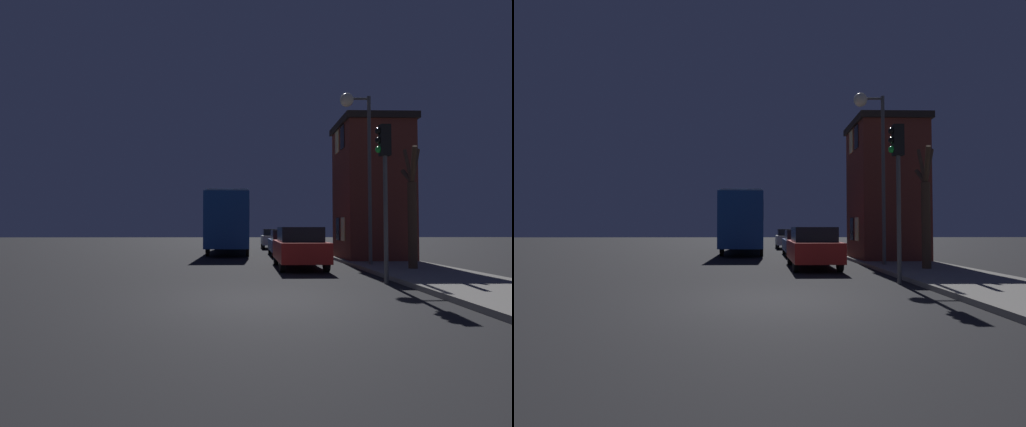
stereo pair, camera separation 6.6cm
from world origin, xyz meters
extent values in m
plane|color=black|center=(0.00, 0.00, 0.00)|extent=(120.00, 120.00, 0.00)
cube|color=brown|center=(5.72, 10.29, 3.31)|extent=(3.05, 3.52, 6.34)
cube|color=black|center=(5.72, 10.29, 6.63)|extent=(3.29, 3.76, 0.30)
cube|color=#F2D172|center=(4.17, 9.76, 1.54)|extent=(0.03, 0.70, 1.10)
cube|color=black|center=(4.17, 10.83, 1.54)|extent=(0.03, 0.70, 1.10)
cube|color=black|center=(4.17, 9.76, 5.88)|extent=(0.03, 0.70, 1.10)
cube|color=#F2D172|center=(4.17, 10.83, 5.88)|extent=(0.03, 0.70, 1.10)
cylinder|color=#4C4C4C|center=(4.60, 7.01, 3.53)|extent=(0.14, 0.14, 6.78)
cylinder|color=#4C4C4C|center=(4.15, 7.01, 6.82)|extent=(0.90, 0.09, 0.09)
sphere|color=#F4EAC6|center=(3.70, 7.01, 6.77)|extent=(0.55, 0.55, 0.55)
cylinder|color=#4C4C4C|center=(3.62, 2.48, 1.83)|extent=(0.12, 0.12, 3.67)
cube|color=black|center=(3.62, 2.48, 4.12)|extent=(0.30, 0.24, 0.90)
sphere|color=black|center=(3.44, 2.48, 4.39)|extent=(0.20, 0.20, 0.20)
sphere|color=black|center=(3.44, 2.48, 4.12)|extent=(0.20, 0.20, 0.20)
sphere|color=green|center=(3.44, 2.48, 3.85)|extent=(0.20, 0.20, 0.20)
cylinder|color=#473323|center=(5.64, 5.42, 1.69)|extent=(0.32, 0.32, 3.11)
cylinder|color=#473323|center=(5.86, 5.68, 3.89)|extent=(0.67, 0.72, 1.36)
cylinder|color=#473323|center=(5.54, 5.06, 3.83)|extent=(0.38, 0.90, 1.26)
cylinder|color=#473323|center=(5.64, 5.82, 3.51)|extent=(0.16, 0.89, 0.66)
cylinder|color=#473323|center=(5.65, 5.77, 3.90)|extent=(0.17, 0.82, 1.37)
cylinder|color=#473323|center=(5.79, 5.89, 3.57)|extent=(0.46, 1.04, 0.75)
cube|color=#194793|center=(-1.40, 17.01, 2.03)|extent=(2.42, 9.90, 3.09)
cube|color=black|center=(-1.40, 17.01, 2.58)|extent=(2.44, 9.11, 1.11)
cube|color=#B2B2B2|center=(-1.40, 17.01, 3.63)|extent=(2.30, 9.41, 0.12)
cylinder|color=black|center=(-0.28, 20.22, 0.48)|extent=(0.18, 0.96, 0.96)
cylinder|color=black|center=(-2.53, 20.22, 0.48)|extent=(0.18, 0.96, 0.96)
cylinder|color=black|center=(-0.28, 13.79, 0.48)|extent=(0.18, 0.96, 0.96)
cylinder|color=black|center=(-2.53, 13.79, 0.48)|extent=(0.18, 0.96, 0.96)
cube|color=#B21E19|center=(1.72, 6.97, 0.70)|extent=(1.79, 4.38, 0.74)
cube|color=black|center=(1.72, 6.75, 1.35)|extent=(1.57, 2.28, 0.56)
cylinder|color=black|center=(2.53, 8.40, 0.33)|extent=(0.18, 0.65, 0.65)
cylinder|color=black|center=(0.92, 8.40, 0.33)|extent=(0.18, 0.65, 0.65)
cylinder|color=black|center=(2.53, 5.55, 0.33)|extent=(0.18, 0.65, 0.65)
cylinder|color=black|center=(0.92, 5.55, 0.33)|extent=(0.18, 0.65, 0.65)
cube|color=navy|center=(1.85, 14.11, 0.62)|extent=(1.70, 4.26, 0.64)
cube|color=black|center=(1.85, 13.90, 1.21)|extent=(1.50, 2.22, 0.54)
cylinder|color=black|center=(2.62, 15.50, 0.30)|extent=(0.18, 0.59, 0.59)
cylinder|color=black|center=(1.09, 15.50, 0.30)|extent=(0.18, 0.59, 0.59)
cylinder|color=black|center=(2.62, 12.73, 0.30)|extent=(0.18, 0.59, 0.59)
cylinder|color=black|center=(1.09, 12.73, 0.30)|extent=(0.18, 0.59, 0.59)
cube|color=#B7BABF|center=(1.80, 22.25, 0.67)|extent=(1.87, 3.93, 0.69)
cube|color=black|center=(1.80, 22.05, 1.26)|extent=(1.64, 2.04, 0.50)
cylinder|color=black|center=(2.64, 23.52, 0.32)|extent=(0.18, 0.64, 0.64)
cylinder|color=black|center=(0.95, 23.52, 0.32)|extent=(0.18, 0.64, 0.64)
cylinder|color=black|center=(2.64, 20.97, 0.32)|extent=(0.18, 0.64, 0.64)
cylinder|color=black|center=(0.95, 20.97, 0.32)|extent=(0.18, 0.64, 0.64)
camera|label=1|loc=(-0.39, -8.82, 1.59)|focal=28.00mm
camera|label=2|loc=(-0.33, -8.82, 1.59)|focal=28.00mm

